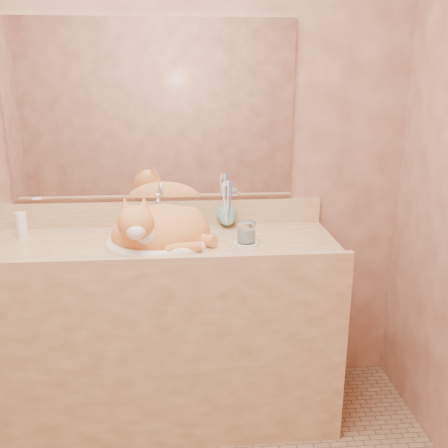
{
  "coord_description": "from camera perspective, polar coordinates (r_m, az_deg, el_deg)",
  "views": [
    {
      "loc": [
        0.14,
        -1.34,
        1.55
      ],
      "look_at": [
        0.31,
        0.7,
        0.93
      ],
      "focal_mm": 40.0,
      "sensor_mm": 36.0,
      "label": 1
    }
  ],
  "objects": [
    {
      "name": "water_glass",
      "position": [
        2.13,
        2.57,
        -0.91
      ],
      "size": [
        0.08,
        0.08,
        0.09
      ],
      "primitive_type": "cylinder",
      "color": "silver",
      "rests_on": "saucer"
    },
    {
      "name": "lotion_bottle",
      "position": [
        2.39,
        -22.12,
        -0.14
      ],
      "size": [
        0.05,
        0.05,
        0.12
      ],
      "primitive_type": "cylinder",
      "color": "white",
      "rests_on": "vanity_counter"
    },
    {
      "name": "wall_back",
      "position": [
        2.36,
        -8.13,
        9.27
      ],
      "size": [
        2.4,
        0.02,
        2.5
      ],
      "primitive_type": "cube",
      "color": "brown",
      "rests_on": "ground"
    },
    {
      "name": "sink_basin",
      "position": [
        2.14,
        -7.66,
        -0.59
      ],
      "size": [
        0.5,
        0.45,
        0.14
      ],
      "primitive_type": null,
      "rotation": [
        0.0,
        0.0,
        -0.22
      ],
      "color": "white",
      "rests_on": "vanity_counter"
    },
    {
      "name": "toothbrush_cup",
      "position": [
        2.33,
        0.39,
        0.43
      ],
      "size": [
        0.11,
        0.11,
        0.09
      ],
      "primitive_type": "imported",
      "rotation": [
        0.0,
        0.0,
        -0.04
      ],
      "color": "#67A590",
      "rests_on": "vanity_counter"
    },
    {
      "name": "saucer",
      "position": [
        2.14,
        2.55,
        -2.22
      ],
      "size": [
        0.11,
        0.11,
        0.01
      ],
      "primitive_type": "cylinder",
      "color": "white",
      "rests_on": "vanity_counter"
    },
    {
      "name": "vanity_counter",
      "position": [
        2.35,
        -7.66,
        -11.98
      ],
      "size": [
        1.6,
        0.55,
        0.85
      ],
      "primitive_type": null,
      "color": "#9F7347",
      "rests_on": "floor"
    },
    {
      "name": "cat",
      "position": [
        2.15,
        -7.48,
        -0.4
      ],
      "size": [
        0.5,
        0.44,
        0.24
      ],
      "primitive_type": null,
      "rotation": [
        0.0,
        0.0,
        0.23
      ],
      "color": "orange",
      "rests_on": "sink_basin"
    },
    {
      "name": "toothbrushes",
      "position": [
        2.3,
        0.4,
        2.63
      ],
      "size": [
        0.04,
        0.04,
        0.24
      ],
      "primitive_type": null,
      "color": "white",
      "rests_on": "toothbrush_cup"
    },
    {
      "name": "mirror",
      "position": [
        2.34,
        -8.29,
        12.63
      ],
      "size": [
        1.3,
        0.02,
        0.8
      ],
      "primitive_type": "cube",
      "color": "white",
      "rests_on": "wall_back"
    },
    {
      "name": "soap_dispenser",
      "position": [
        2.27,
        -4.51,
        0.86
      ],
      "size": [
        0.09,
        0.09,
        0.16
      ],
      "primitive_type": "imported",
      "rotation": [
        0.0,
        0.0,
        -0.23
      ],
      "color": "#67A590",
      "rests_on": "vanity_counter"
    },
    {
      "name": "faucet",
      "position": [
        2.3,
        -7.48,
        1.04
      ],
      "size": [
        0.05,
        0.12,
        0.17
      ],
      "primitive_type": null,
      "rotation": [
        0.0,
        0.0,
        -0.01
      ],
      "color": "silver",
      "rests_on": "vanity_counter"
    }
  ]
}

